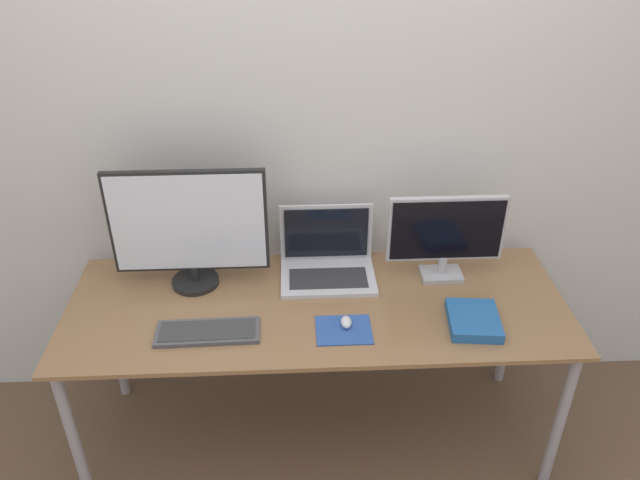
# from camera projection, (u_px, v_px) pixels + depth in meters

# --- Properties ---
(wall_back) EXTENTS (7.00, 0.05, 2.50)m
(wall_back) POSITION_uv_depth(u_px,v_px,m) (312.00, 130.00, 2.43)
(wall_back) COLOR silver
(wall_back) RESTS_ON ground_plane
(desk) EXTENTS (1.89, 0.70, 0.72)m
(desk) POSITION_uv_depth(u_px,v_px,m) (317.00, 318.00, 2.40)
(desk) COLOR olive
(desk) RESTS_ON ground_plane
(monitor_left) EXTENTS (0.59, 0.18, 0.49)m
(monitor_left) POSITION_uv_depth(u_px,v_px,m) (189.00, 228.00, 2.34)
(monitor_left) COLOR black
(monitor_left) RESTS_ON desk
(monitor_right) EXTENTS (0.46, 0.11, 0.36)m
(monitor_right) POSITION_uv_depth(u_px,v_px,m) (446.00, 234.00, 2.41)
(monitor_right) COLOR #B2B2B7
(monitor_right) RESTS_ON desk
(laptop) EXTENTS (0.38, 0.26, 0.27)m
(laptop) POSITION_uv_depth(u_px,v_px,m) (327.00, 259.00, 2.51)
(laptop) COLOR silver
(laptop) RESTS_ON desk
(keyboard) EXTENTS (0.37, 0.14, 0.02)m
(keyboard) POSITION_uv_depth(u_px,v_px,m) (208.00, 332.00, 2.21)
(keyboard) COLOR #4C4C51
(keyboard) RESTS_ON desk
(mousepad) EXTENTS (0.20, 0.16, 0.00)m
(mousepad) POSITION_uv_depth(u_px,v_px,m) (344.00, 330.00, 2.22)
(mousepad) COLOR #2D519E
(mousepad) RESTS_ON desk
(mouse) EXTENTS (0.04, 0.06, 0.03)m
(mouse) POSITION_uv_depth(u_px,v_px,m) (346.00, 322.00, 2.23)
(mouse) COLOR silver
(mouse) RESTS_ON mousepad
(book) EXTENTS (0.20, 0.23, 0.04)m
(book) POSITION_uv_depth(u_px,v_px,m) (474.00, 320.00, 2.24)
(book) COLOR #235B9E
(book) RESTS_ON desk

